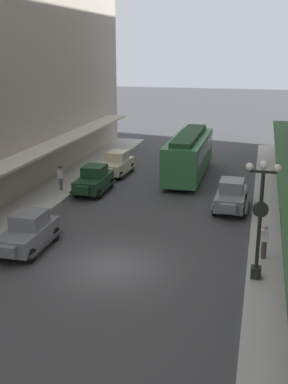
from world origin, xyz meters
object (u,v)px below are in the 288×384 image
object	(u,v)px
streetcar	(189,153)
pedestrian_0	(264,241)
lamp_post_with_clock	(260,215)
parked_car_2	(116,163)
parked_car_0	(231,195)
parked_car_3	(94,179)
parked_car_1	(28,231)
pedestrian_1	(61,178)

from	to	relation	value
streetcar	pedestrian_0	size ratio (longest dim) A/B	5.86
lamp_post_with_clock	parked_car_2	bearing A→B (deg)	125.56
streetcar	lamp_post_with_clock	size ratio (longest dim) A/B	1.86
parked_car_2	streetcar	world-z (taller)	streetcar
parked_car_0	parked_car_3	world-z (taller)	same
parked_car_1	pedestrian_1	bearing A→B (deg)	104.20
parked_car_1	streetcar	size ratio (longest dim) A/B	0.44
parked_car_0	parked_car_1	xyz separation A→B (m)	(-9.29, -8.49, 0.00)
parked_car_0	streetcar	size ratio (longest dim) A/B	0.44
parked_car_0	pedestrian_0	distance (m)	7.38
pedestrian_0	pedestrian_1	bearing A→B (deg)	149.84
parked_car_1	pedestrian_0	xyz separation A→B (m)	(11.33, 1.39, 0.05)
pedestrian_1	streetcar	bearing A→B (deg)	37.11
parked_car_0	lamp_post_with_clock	world-z (taller)	lamp_post_with_clock
parked_car_2	pedestrian_0	bearing A→B (deg)	-49.64
parked_car_0	parked_car_3	bearing A→B (deg)	171.70
parked_car_1	parked_car_2	bearing A→B (deg)	90.10
streetcar	pedestrian_1	distance (m)	9.99
parked_car_1	streetcar	xyz separation A→B (m)	(5.57, 15.36, 0.96)
parked_car_0	lamp_post_with_clock	bearing A→B (deg)	-79.33
parked_car_1	parked_car_0	bearing A→B (deg)	42.42
pedestrian_1	parked_car_1	bearing A→B (deg)	-75.80
streetcar	parked_car_3	bearing A→B (deg)	-136.22
streetcar	pedestrian_1	world-z (taller)	streetcar
parked_car_0	parked_car_3	distance (m)	9.55
parked_car_3	lamp_post_with_clock	bearing A→B (deg)	-43.41
parked_car_1	parked_car_3	size ratio (longest dim) A/B	1.00
parked_car_1	parked_car_2	distance (m)	14.75
parked_car_1	streetcar	bearing A→B (deg)	70.06
parked_car_1	pedestrian_0	world-z (taller)	parked_car_1
parked_car_3	pedestrian_0	bearing A→B (deg)	-36.43
parked_car_0	lamp_post_with_clock	distance (m)	9.58
parked_car_2	lamp_post_with_clock	xyz separation A→B (m)	(11.05, -15.46, 2.04)
parked_car_1	pedestrian_1	xyz separation A→B (m)	(-2.37, 9.35, 0.07)
parked_car_2	pedestrian_0	xyz separation A→B (m)	(11.35, -13.36, 0.05)
parked_car_3	lamp_post_with_clock	xyz separation A→B (m)	(11.18, -10.58, 2.04)
parked_car_2	pedestrian_1	distance (m)	5.89
parked_car_0	parked_car_1	size ratio (longest dim) A/B	1.00
lamp_post_with_clock	pedestrian_0	bearing A→B (deg)	81.84
streetcar	parked_car_0	bearing A→B (deg)	-61.55
parked_car_1	streetcar	distance (m)	16.36
parked_car_1	parked_car_3	bearing A→B (deg)	90.90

